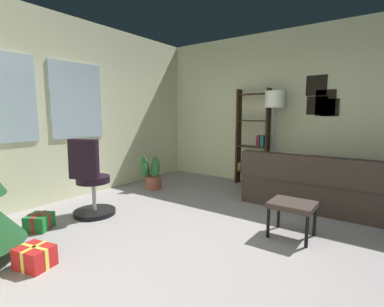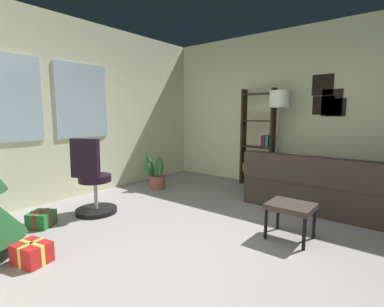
% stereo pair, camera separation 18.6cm
% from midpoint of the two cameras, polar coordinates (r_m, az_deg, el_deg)
% --- Properties ---
extents(ground_plane, '(5.49, 5.68, 0.10)m').
position_cam_midpoint_polar(ground_plane, '(3.23, 7.59, -18.31)').
color(ground_plane, '#9B9596').
extents(wall_back_with_windows, '(5.49, 0.12, 2.89)m').
position_cam_midpoint_polar(wall_back_with_windows, '(5.02, -22.05, 8.27)').
color(wall_back_with_windows, beige).
rests_on(wall_back_with_windows, ground_plane).
extents(wall_right_with_frames, '(0.12, 5.68, 2.89)m').
position_cam_midpoint_polar(wall_right_with_frames, '(5.49, 23.28, 8.08)').
color(wall_right_with_frames, beige).
rests_on(wall_right_with_frames, ground_plane).
extents(couch, '(1.51, 2.07, 0.81)m').
position_cam_midpoint_polar(couch, '(4.63, 27.45, -6.48)').
color(couch, '#382E28').
rests_on(couch, ground_plane).
extents(footstool, '(0.41, 0.47, 0.40)m').
position_cam_midpoint_polar(footstool, '(3.37, 20.82, -10.38)').
color(footstool, '#382E28').
rests_on(footstool, ground_plane).
extents(gift_box_red, '(0.30, 0.35, 0.20)m').
position_cam_midpoint_polar(gift_box_red, '(3.12, -28.01, -17.32)').
color(gift_box_red, red).
rests_on(gift_box_red, ground_plane).
extents(gift_box_green, '(0.36, 0.35, 0.19)m').
position_cam_midpoint_polar(gift_box_green, '(3.98, -26.90, -11.74)').
color(gift_box_green, '#1E722D').
rests_on(gift_box_green, ground_plane).
extents(office_chair, '(0.57, 0.56, 1.06)m').
position_cam_midpoint_polar(office_chair, '(4.08, -18.18, -5.97)').
color(office_chair, black).
rests_on(office_chair, ground_plane).
extents(bookshelf, '(0.18, 0.64, 1.84)m').
position_cam_midpoint_polar(bookshelf, '(5.55, 14.07, 1.75)').
color(bookshelf, '#2F2016').
rests_on(bookshelf, ground_plane).
extents(floor_lamp, '(0.35, 0.35, 1.76)m').
position_cam_midpoint_polar(floor_lamp, '(5.07, 18.29, 8.92)').
color(floor_lamp, slate).
rests_on(floor_lamp, ground_plane).
extents(potted_plant, '(0.42, 0.39, 0.66)m').
position_cam_midpoint_polar(potted_plant, '(5.27, -6.41, -4.28)').
color(potted_plant, '#954F3E').
rests_on(potted_plant, ground_plane).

